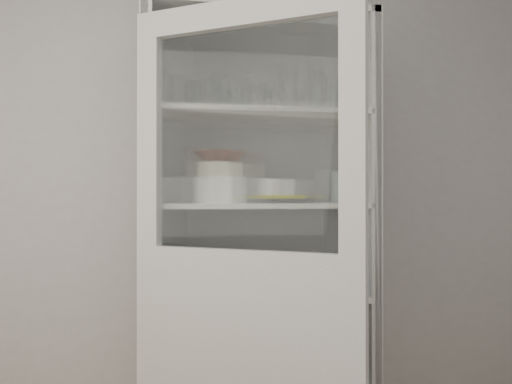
# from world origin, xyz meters

# --- Properties ---
(wall_back) EXTENTS (3.60, 0.02, 2.60)m
(wall_back) POSITION_xyz_m (0.00, 1.50, 1.30)
(wall_back) COLOR #AAA8A5
(wall_back) RESTS_ON ground
(pantry_cabinet) EXTENTS (1.00, 0.45, 2.10)m
(pantry_cabinet) POSITION_xyz_m (0.20, 1.34, 0.94)
(pantry_cabinet) COLOR #B6B6B3
(pantry_cabinet) RESTS_ON floor
(cupboard_door) EXTENTS (0.76, 0.55, 2.00)m
(cupboard_door) POSITION_xyz_m (0.07, 0.79, 0.87)
(cupboard_door) COLOR #B6B6B3
(cupboard_door) RESTS_ON floor
(tumbler_0) EXTENTS (0.08, 0.08, 0.14)m
(tumbler_0) POSITION_xyz_m (-0.21, 1.11, 1.73)
(tumbler_0) COLOR silver
(tumbler_0) RESTS_ON shelf_glass
(tumbler_1) EXTENTS (0.07, 0.07, 0.13)m
(tumbler_1) POSITION_xyz_m (0.05, 1.16, 1.72)
(tumbler_1) COLOR silver
(tumbler_1) RESTS_ON shelf_glass
(tumbler_2) EXTENTS (0.09, 0.09, 0.13)m
(tumbler_2) POSITION_xyz_m (0.02, 1.14, 1.73)
(tumbler_2) COLOR silver
(tumbler_2) RESTS_ON shelf_glass
(tumbler_3) EXTENTS (0.07, 0.07, 0.13)m
(tumbler_3) POSITION_xyz_m (0.09, 1.13, 1.73)
(tumbler_3) COLOR silver
(tumbler_3) RESTS_ON shelf_glass
(tumbler_4) EXTENTS (0.08, 0.08, 0.15)m
(tumbler_4) POSITION_xyz_m (0.32, 1.15, 1.74)
(tumbler_4) COLOR silver
(tumbler_4) RESTS_ON shelf_glass
(tumbler_5) EXTENTS (0.09, 0.09, 0.15)m
(tumbler_5) POSITION_xyz_m (0.50, 1.16, 1.74)
(tumbler_5) COLOR silver
(tumbler_5) RESTS_ON shelf_glass
(tumbler_6) EXTENTS (0.10, 0.10, 0.15)m
(tumbler_6) POSITION_xyz_m (0.44, 1.13, 1.74)
(tumbler_6) COLOR silver
(tumbler_6) RESTS_ON shelf_glass
(tumbler_7) EXTENTS (0.08, 0.08, 0.13)m
(tumbler_7) POSITION_xyz_m (-0.07, 1.25, 1.73)
(tumbler_7) COLOR silver
(tumbler_7) RESTS_ON shelf_glass
(tumbler_8) EXTENTS (0.08, 0.08, 0.13)m
(tumbler_8) POSITION_xyz_m (-0.09, 1.25, 1.72)
(tumbler_8) COLOR silver
(tumbler_8) RESTS_ON shelf_glass
(tumbler_9) EXTENTS (0.09, 0.09, 0.13)m
(tumbler_9) POSITION_xyz_m (0.14, 1.27, 1.73)
(tumbler_9) COLOR silver
(tumbler_9) RESTS_ON shelf_glass
(goblet_0) EXTENTS (0.08, 0.08, 0.18)m
(goblet_0) POSITION_xyz_m (-0.01, 1.37, 1.75)
(goblet_0) COLOR silver
(goblet_0) RESTS_ON shelf_glass
(goblet_1) EXTENTS (0.08, 0.08, 0.17)m
(goblet_1) POSITION_xyz_m (0.25, 1.39, 1.75)
(goblet_1) COLOR silver
(goblet_1) RESTS_ON shelf_glass
(goblet_2) EXTENTS (0.08, 0.08, 0.17)m
(goblet_2) POSITION_xyz_m (0.29, 1.36, 1.75)
(goblet_2) COLOR silver
(goblet_2) RESTS_ON shelf_glass
(goblet_3) EXTENTS (0.08, 0.08, 0.18)m
(goblet_3) POSITION_xyz_m (0.43, 1.39, 1.75)
(goblet_3) COLOR silver
(goblet_3) RESTS_ON shelf_glass
(plate_stack_front) EXTENTS (0.23, 0.23, 0.11)m
(plate_stack_front) POSITION_xyz_m (0.03, 1.20, 1.32)
(plate_stack_front) COLOR white
(plate_stack_front) RESTS_ON shelf_plates
(plate_stack_back) EXTENTS (0.19, 0.19, 0.11)m
(plate_stack_back) POSITION_xyz_m (-0.14, 1.40, 1.32)
(plate_stack_back) COLOR white
(plate_stack_back) RESTS_ON shelf_plates
(cream_bowl) EXTENTS (0.25, 0.25, 0.06)m
(cream_bowl) POSITION_xyz_m (0.03, 1.20, 1.40)
(cream_bowl) COLOR beige
(cream_bowl) RESTS_ON plate_stack_front
(terracotta_bowl) EXTENTS (0.26, 0.26, 0.05)m
(terracotta_bowl) POSITION_xyz_m (0.03, 1.20, 1.46)
(terracotta_bowl) COLOR #54281A
(terracotta_bowl) RESTS_ON cream_bowl
(glass_platter) EXTENTS (0.42, 0.42, 0.02)m
(glass_platter) POSITION_xyz_m (0.29, 1.24, 1.27)
(glass_platter) COLOR silver
(glass_platter) RESTS_ON shelf_plates
(yellow_trivet) EXTENTS (0.24, 0.24, 0.01)m
(yellow_trivet) POSITION_xyz_m (0.29, 1.24, 1.29)
(yellow_trivet) COLOR yellow
(yellow_trivet) RESTS_ON glass_platter
(white_ramekin) EXTENTS (0.19, 0.19, 0.07)m
(white_ramekin) POSITION_xyz_m (0.29, 1.24, 1.33)
(white_ramekin) COLOR white
(white_ramekin) RESTS_ON yellow_trivet
(grey_bowl_stack) EXTENTS (0.13, 0.13, 0.14)m
(grey_bowl_stack) POSITION_xyz_m (0.61, 1.25, 1.33)
(grey_bowl_stack) COLOR #AEBBBB
(grey_bowl_stack) RESTS_ON shelf_plates
(mug_blue) EXTENTS (0.18, 0.18, 0.11)m
(mug_blue) POSITION_xyz_m (0.61, 1.19, 0.91)
(mug_blue) COLOR #1D3D99
(mug_blue) RESTS_ON shelf_mugs
(mug_teal) EXTENTS (0.14, 0.14, 0.11)m
(mug_teal) POSITION_xyz_m (0.35, 1.29, 0.91)
(mug_teal) COLOR #19737D
(mug_teal) RESTS_ON shelf_mugs
(mug_white) EXTENTS (0.12, 0.12, 0.10)m
(mug_white) POSITION_xyz_m (0.43, 1.14, 0.91)
(mug_white) COLOR white
(mug_white) RESTS_ON shelf_mugs
(teal_jar) EXTENTS (0.09, 0.09, 0.11)m
(teal_jar) POSITION_xyz_m (0.37, 1.30, 0.91)
(teal_jar) COLOR #19737D
(teal_jar) RESTS_ON shelf_mugs
(measuring_cups) EXTENTS (0.09, 0.09, 0.04)m
(measuring_cups) POSITION_xyz_m (-0.06, 1.17, 0.88)
(measuring_cups) COLOR silver
(measuring_cups) RESTS_ON shelf_mugs
(white_canister) EXTENTS (0.14, 0.14, 0.12)m
(white_canister) POSITION_xyz_m (-0.21, 1.30, 0.92)
(white_canister) COLOR white
(white_canister) RESTS_ON shelf_mugs
(cream_dish) EXTENTS (0.27, 0.27, 0.07)m
(cream_dish) POSITION_xyz_m (0.08, 1.23, 0.50)
(cream_dish) COLOR beige
(cream_dish) RESTS_ON shelf_bot
(tin_box) EXTENTS (0.19, 0.14, 0.06)m
(tin_box) POSITION_xyz_m (0.49, 1.26, 0.49)
(tin_box) COLOR gray
(tin_box) RESTS_ON shelf_bot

